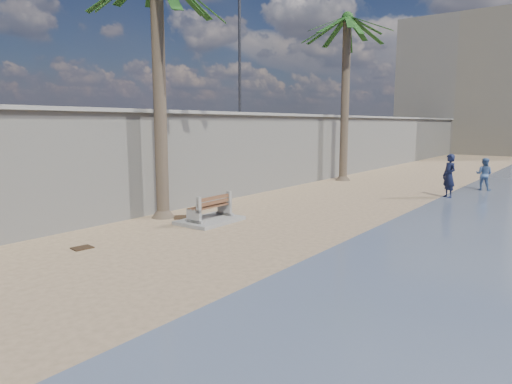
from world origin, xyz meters
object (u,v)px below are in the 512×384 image
Objects in this scene: bench_far at (210,211)px; person_b at (484,172)px; palm_back at (347,21)px; person_a at (449,173)px.

person_b is at bearing 66.81° from bench_far.
bench_far is at bearing -83.37° from palm_back.
person_b is at bearing 4.41° from palm_back.
person_a is at bearing 63.54° from bench_far.
person_b is (5.57, 12.99, 0.48)m from bench_far.
person_a is 1.26× the size of person_b.
palm_back is 10.11m from person_a.
person_a reaches higher than person_b.
person_b is at bearing 117.65° from person_a.
palm_back reaches higher than bench_far.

